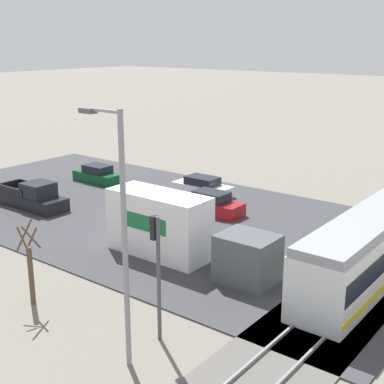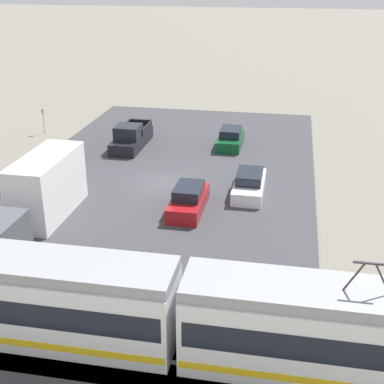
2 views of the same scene
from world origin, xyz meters
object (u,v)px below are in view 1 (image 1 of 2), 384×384
object	(u,v)px
sedan_car_0	(202,187)
traffic_light_pole	(157,261)
sedan_car_1	(211,204)
street_lamp_near_crossing	(121,227)
box_truck	(179,231)
street_tree	(30,268)
sedan_car_2	(98,175)
pickup_truck	(33,197)

from	to	relation	value
sedan_car_0	traffic_light_pole	xyz separation A→B (m)	(17.74, 11.02, 2.71)
sedan_car_1	street_lamp_near_crossing	xyz separation A→B (m)	(16.47, 7.94, 4.68)
street_lamp_near_crossing	sedan_car_1	bearing A→B (deg)	-154.26
box_truck	street_tree	size ratio (longest dim) A/B	2.57
sedan_car_0	street_tree	world-z (taller)	street_tree
sedan_car_1	street_lamp_near_crossing	bearing A→B (deg)	-154.26
street_tree	street_lamp_near_crossing	bearing A→B (deg)	83.70
street_lamp_near_crossing	box_truck	bearing A→B (deg)	-152.65
sedan_car_2	street_lamp_near_crossing	size ratio (longest dim) A/B	0.46
box_truck	sedan_car_1	world-z (taller)	box_truck
street_tree	street_lamp_near_crossing	world-z (taller)	street_lamp_near_crossing
street_tree	box_truck	bearing A→B (deg)	164.70
pickup_truck	sedan_car_2	bearing A→B (deg)	-167.45
pickup_truck	box_truck	bearing A→B (deg)	85.85
pickup_truck	traffic_light_pole	size ratio (longest dim) A/B	1.11
sedan_car_2	street_tree	bearing A→B (deg)	-140.33
box_truck	traffic_light_pole	distance (m)	8.09
sedan_car_0	traffic_light_pole	world-z (taller)	traffic_light_pole
traffic_light_pole	street_lamp_near_crossing	size ratio (longest dim) A/B	0.55
sedan_car_2	traffic_light_pole	bearing A→B (deg)	-127.16
sedan_car_2	street_tree	distance (m)	21.71
box_truck	sedan_car_0	size ratio (longest dim) A/B	2.12
street_tree	street_lamp_near_crossing	xyz separation A→B (m)	(0.73, 6.63, 3.60)
traffic_light_pole	street_lamp_near_crossing	world-z (taller)	street_lamp_near_crossing
street_lamp_near_crossing	street_tree	bearing A→B (deg)	-96.30
box_truck	street_lamp_near_crossing	bearing A→B (deg)	27.35
box_truck	street_lamp_near_crossing	size ratio (longest dim) A/B	1.07
traffic_light_pole	street_tree	world-z (taller)	traffic_light_pole
box_truck	sedan_car_2	distance (m)	18.29
sedan_car_2	traffic_light_pole	distance (m)	25.66
box_truck	pickup_truck	bearing A→B (deg)	-94.15
sedan_car_2	sedan_car_0	bearing A→B (deg)	-75.95
pickup_truck	street_lamp_near_crossing	world-z (taller)	street_lamp_near_crossing
box_truck	sedan_car_2	world-z (taller)	box_truck
pickup_truck	sedan_car_0	bearing A→B (deg)	143.00
traffic_light_pole	pickup_truck	bearing A→B (deg)	-112.39
pickup_truck	street_tree	distance (m)	15.09
traffic_light_pole	street_tree	size ratio (longest dim) A/B	1.32
box_truck	sedan_car_0	distance (m)	13.01
traffic_light_pole	street_tree	distance (m)	6.80
sedan_car_1	street_tree	size ratio (longest dim) A/B	1.16
pickup_truck	sedan_car_1	bearing A→B (deg)	122.13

